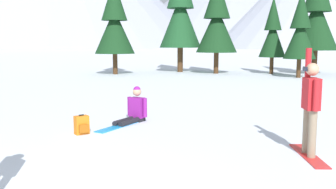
{
  "coord_description": "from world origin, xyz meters",
  "views": [
    {
      "loc": [
        2.91,
        -3.92,
        2.16
      ],
      "look_at": [
        0.85,
        4.41,
        1.0
      ],
      "focal_mm": 41.31,
      "sensor_mm": 36.0,
      "label": 1
    }
  ],
  "objects_px": {
    "pine_tree_young": "(217,21)",
    "pine_tree_tall": "(317,14)",
    "snowboarder_background": "(133,110)",
    "backpack_orange": "(82,125)",
    "pine_tree_short": "(300,30)",
    "snowboarder_midground": "(311,106)",
    "pine_tree_slender": "(273,32)",
    "pine_tree_twin": "(114,23)",
    "pine_tree_broad": "(180,11)"
  },
  "relations": [
    {
      "from": "pine_tree_slender",
      "to": "pine_tree_short",
      "type": "bearing_deg",
      "value": -59.41
    },
    {
      "from": "backpack_orange",
      "to": "pine_tree_broad",
      "type": "height_order",
      "value": "pine_tree_broad"
    },
    {
      "from": "snowboarder_background",
      "to": "pine_tree_twin",
      "type": "height_order",
      "value": "pine_tree_twin"
    },
    {
      "from": "pine_tree_short",
      "to": "pine_tree_tall",
      "type": "relative_size",
      "value": 0.71
    },
    {
      "from": "backpack_orange",
      "to": "pine_tree_slender",
      "type": "height_order",
      "value": "pine_tree_slender"
    },
    {
      "from": "backpack_orange",
      "to": "pine_tree_young",
      "type": "bearing_deg",
      "value": 87.27
    },
    {
      "from": "backpack_orange",
      "to": "pine_tree_twin",
      "type": "xyz_separation_m",
      "value": [
        -5.74,
        16.63,
        3.27
      ]
    },
    {
      "from": "snowboarder_midground",
      "to": "backpack_orange",
      "type": "xyz_separation_m",
      "value": [
        -5.02,
        0.6,
        -0.76
      ]
    },
    {
      "from": "backpack_orange",
      "to": "snowboarder_background",
      "type": "bearing_deg",
      "value": 65.41
    },
    {
      "from": "pine_tree_young",
      "to": "snowboarder_background",
      "type": "bearing_deg",
      "value": -90.54
    },
    {
      "from": "snowboarder_background",
      "to": "pine_tree_young",
      "type": "height_order",
      "value": "pine_tree_young"
    },
    {
      "from": "backpack_orange",
      "to": "pine_tree_twin",
      "type": "bearing_deg",
      "value": 109.04
    },
    {
      "from": "pine_tree_tall",
      "to": "pine_tree_twin",
      "type": "distance_m",
      "value": 13.72
    },
    {
      "from": "pine_tree_tall",
      "to": "pine_tree_slender",
      "type": "relative_size",
      "value": 1.41
    },
    {
      "from": "pine_tree_broad",
      "to": "pine_tree_tall",
      "type": "distance_m",
      "value": 9.4
    },
    {
      "from": "snowboarder_midground",
      "to": "pine_tree_young",
      "type": "distance_m",
      "value": 20.12
    },
    {
      "from": "backpack_orange",
      "to": "pine_tree_young",
      "type": "height_order",
      "value": "pine_tree_young"
    },
    {
      "from": "pine_tree_young",
      "to": "pine_tree_slender",
      "type": "bearing_deg",
      "value": 9.06
    },
    {
      "from": "backpack_orange",
      "to": "pine_tree_twin",
      "type": "height_order",
      "value": "pine_tree_twin"
    },
    {
      "from": "pine_tree_twin",
      "to": "pine_tree_tall",
      "type": "bearing_deg",
      "value": 14.65
    },
    {
      "from": "pine_tree_broad",
      "to": "snowboarder_midground",
      "type": "bearing_deg",
      "value": -71.33
    },
    {
      "from": "backpack_orange",
      "to": "pine_tree_short",
      "type": "distance_m",
      "value": 18.17
    },
    {
      "from": "pine_tree_short",
      "to": "pine_tree_twin",
      "type": "height_order",
      "value": "pine_tree_twin"
    },
    {
      "from": "snowboarder_background",
      "to": "pine_tree_short",
      "type": "height_order",
      "value": "pine_tree_short"
    },
    {
      "from": "snowboarder_midground",
      "to": "pine_tree_tall",
      "type": "distance_m",
      "value": 21.07
    },
    {
      "from": "backpack_orange",
      "to": "pine_tree_short",
      "type": "height_order",
      "value": "pine_tree_short"
    },
    {
      "from": "snowboarder_midground",
      "to": "pine_tree_short",
      "type": "height_order",
      "value": "pine_tree_short"
    },
    {
      "from": "snowboarder_midground",
      "to": "pine_tree_broad",
      "type": "bearing_deg",
      "value": 108.67
    },
    {
      "from": "backpack_orange",
      "to": "pine_tree_short",
      "type": "bearing_deg",
      "value": 69.66
    },
    {
      "from": "snowboarder_midground",
      "to": "pine_tree_broad",
      "type": "height_order",
      "value": "pine_tree_broad"
    },
    {
      "from": "pine_tree_twin",
      "to": "pine_tree_broad",
      "type": "bearing_deg",
      "value": 39.11
    },
    {
      "from": "pine_tree_slender",
      "to": "pine_tree_twin",
      "type": "relative_size",
      "value": 0.82
    },
    {
      "from": "pine_tree_young",
      "to": "pine_tree_tall",
      "type": "bearing_deg",
      "value": 10.16
    },
    {
      "from": "snowboarder_background",
      "to": "backpack_orange",
      "type": "xyz_separation_m",
      "value": [
        -0.74,
        -1.61,
        -0.12
      ]
    },
    {
      "from": "backpack_orange",
      "to": "pine_tree_broad",
      "type": "bearing_deg",
      "value": 95.39
    },
    {
      "from": "snowboarder_midground",
      "to": "pine_tree_slender",
      "type": "xyz_separation_m",
      "value": [
        -0.35,
        20.11,
        1.89
      ]
    },
    {
      "from": "snowboarder_midground",
      "to": "pine_tree_broad",
      "type": "distance_m",
      "value": 21.78
    },
    {
      "from": "pine_tree_short",
      "to": "pine_tree_twin",
      "type": "xyz_separation_m",
      "value": [
        -11.98,
        -0.22,
        0.6
      ]
    },
    {
      "from": "pine_tree_broad",
      "to": "pine_tree_short",
      "type": "height_order",
      "value": "pine_tree_broad"
    },
    {
      "from": "snowboarder_background",
      "to": "backpack_orange",
      "type": "distance_m",
      "value": 1.78
    },
    {
      "from": "snowboarder_background",
      "to": "pine_tree_slender",
      "type": "xyz_separation_m",
      "value": [
        3.94,
        17.9,
        2.53
      ]
    },
    {
      "from": "snowboarder_midground",
      "to": "pine_tree_slender",
      "type": "relative_size",
      "value": 0.39
    },
    {
      "from": "backpack_orange",
      "to": "pine_tree_broad",
      "type": "xyz_separation_m",
      "value": [
        -1.86,
        19.78,
        4.21
      ]
    },
    {
      "from": "snowboarder_midground",
      "to": "pine_tree_slender",
      "type": "distance_m",
      "value": 20.2
    },
    {
      "from": "pine_tree_broad",
      "to": "pine_tree_twin",
      "type": "height_order",
      "value": "pine_tree_broad"
    },
    {
      "from": "backpack_orange",
      "to": "pine_tree_slender",
      "type": "distance_m",
      "value": 20.23
    },
    {
      "from": "pine_tree_tall",
      "to": "pine_tree_young",
      "type": "distance_m",
      "value": 6.74
    },
    {
      "from": "backpack_orange",
      "to": "pine_tree_young",
      "type": "relative_size",
      "value": 0.07
    },
    {
      "from": "pine_tree_slender",
      "to": "pine_tree_twin",
      "type": "distance_m",
      "value": 10.82
    },
    {
      "from": "snowboarder_background",
      "to": "pine_tree_broad",
      "type": "distance_m",
      "value": 18.8
    }
  ]
}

